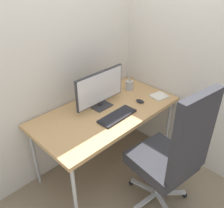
# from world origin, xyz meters

# --- Properties ---
(ground_plane) EXTENTS (8.00, 8.00, 0.00)m
(ground_plane) POSITION_xyz_m (0.00, 0.00, 0.00)
(ground_plane) COLOR gray
(wall_back) EXTENTS (3.06, 0.04, 2.80)m
(wall_back) POSITION_xyz_m (0.00, 0.41, 1.40)
(wall_back) COLOR silver
(wall_back) RESTS_ON ground_plane
(wall_side_right) EXTENTS (0.04, 2.34, 2.80)m
(wall_side_right) POSITION_xyz_m (0.77, -0.23, 1.40)
(wall_side_right) COLOR silver
(wall_side_right) RESTS_ON ground_plane
(desk) EXTENTS (1.48, 0.76, 0.74)m
(desk) POSITION_xyz_m (0.00, 0.00, 0.70)
(desk) COLOR tan
(desk) RESTS_ON ground_plane
(office_chair) EXTENTS (0.58, 0.62, 1.28)m
(office_chair) POSITION_xyz_m (0.01, -0.78, 0.65)
(office_chair) COLOR black
(office_chair) RESTS_ON ground_plane
(monitor) EXTENTS (0.59, 0.16, 0.38)m
(monitor) POSITION_xyz_m (0.01, 0.10, 0.94)
(monitor) COLOR #333338
(monitor) RESTS_ON desk
(keyboard) EXTENTS (0.41, 0.16, 0.02)m
(keyboard) POSITION_xyz_m (-0.01, -0.16, 0.75)
(keyboard) COLOR black
(keyboard) RESTS_ON desk
(mouse) EXTENTS (0.07, 0.10, 0.03)m
(mouse) POSITION_xyz_m (0.35, -0.14, 0.76)
(mouse) COLOR black
(mouse) RESTS_ON desk
(pen_holder) EXTENTS (0.09, 0.09, 0.17)m
(pen_holder) POSITION_xyz_m (0.50, 0.13, 0.80)
(pen_holder) COLOR #B2B5BA
(pen_holder) RESTS_ON desk
(notebook) EXTENTS (0.20, 0.18, 0.01)m
(notebook) POSITION_xyz_m (0.60, -0.22, 0.75)
(notebook) COLOR silver
(notebook) RESTS_ON desk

